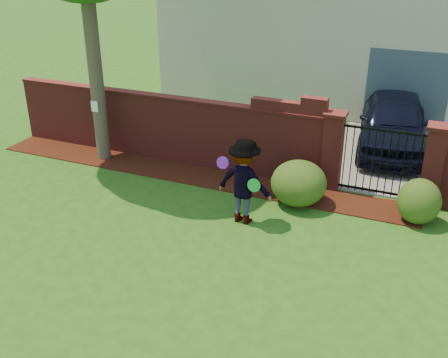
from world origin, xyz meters
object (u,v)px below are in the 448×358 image
at_px(car, 394,125).
at_px(frisbee_purple, 223,163).
at_px(man, 243,182).
at_px(frisbee_green, 254,185).

height_order(car, frisbee_purple, car).
bearing_deg(car, frisbee_purple, -124.27).
distance_m(man, frisbee_purple, 0.59).
bearing_deg(frisbee_purple, car, 62.58).
xyz_separation_m(man, frisbee_purple, (-0.42, -0.09, 0.40)).
bearing_deg(man, frisbee_purple, 17.38).
height_order(car, frisbee_green, car).
height_order(car, man, man).
height_order(man, frisbee_green, man).
distance_m(frisbee_purple, frisbee_green, 0.79).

